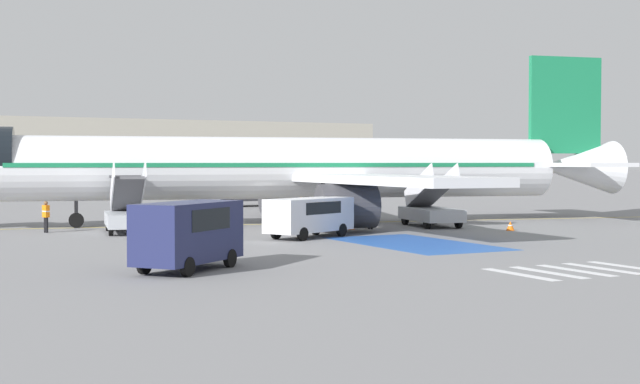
# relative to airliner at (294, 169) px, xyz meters

# --- Properties ---
(ground_plane) EXTENTS (600.00, 600.00, 0.00)m
(ground_plane) POSITION_rel_airliner_xyz_m (-1.80, -0.11, -3.28)
(ground_plane) COLOR slate
(apron_leadline_yellow) EXTENTS (76.59, 15.05, 0.01)m
(apron_leadline_yellow) POSITION_rel_airliner_xyz_m (-0.69, 0.13, -3.28)
(apron_leadline_yellow) COLOR gold
(apron_leadline_yellow) RESTS_ON ground_plane
(apron_stand_patch_blue) EXTENTS (4.83, 9.28, 0.01)m
(apron_stand_patch_blue) POSITION_rel_airliner_xyz_m (-0.69, -14.29, -3.28)
(apron_stand_patch_blue) COLOR #2856A8
(apron_stand_patch_blue) RESTS_ON ground_plane
(apron_walkway_bar_0) EXTENTS (0.44, 3.60, 0.01)m
(apron_walkway_bar_0) POSITION_rel_airliner_xyz_m (-3.69, -25.18, -3.28)
(apron_walkway_bar_0) COLOR silver
(apron_walkway_bar_0) RESTS_ON ground_plane
(apron_walkway_bar_1) EXTENTS (0.44, 3.60, 0.01)m
(apron_walkway_bar_1) POSITION_rel_airliner_xyz_m (-2.49, -25.18, -3.28)
(apron_walkway_bar_1) COLOR silver
(apron_walkway_bar_1) RESTS_ON ground_plane
(apron_walkway_bar_2) EXTENTS (0.44, 3.60, 0.01)m
(apron_walkway_bar_2) POSITION_rel_airliner_xyz_m (-1.29, -25.18, -3.28)
(apron_walkway_bar_2) COLOR silver
(apron_walkway_bar_2) RESTS_ON ground_plane
(apron_walkway_bar_3) EXTENTS (0.44, 3.60, 0.01)m
(apron_walkway_bar_3) POSITION_rel_airliner_xyz_m (-0.09, -25.18, -3.28)
(apron_walkway_bar_3) COLOR silver
(apron_walkway_bar_3) RESTS_ON ground_plane
(apron_walkway_bar_4) EXTENTS (0.44, 3.60, 0.01)m
(apron_walkway_bar_4) POSITION_rel_airliner_xyz_m (1.11, -25.18, -3.28)
(apron_walkway_bar_4) COLOR silver
(apron_walkway_bar_4) RESTS_ON ground_plane
(airliner) EXTENTS (43.34, 33.98, 10.52)m
(airliner) POSITION_rel_airliner_xyz_m (0.00, 0.00, 0.00)
(airliner) COLOR silver
(airliner) RESTS_ON ground_plane
(boarding_stairs_forward) EXTENTS (3.07, 5.50, 3.81)m
(boarding_stairs_forward) POSITION_rel_airliner_xyz_m (-10.69, -2.38, -2.32)
(boarding_stairs_forward) COLOR #ADB2BA
(boarding_stairs_forward) RESTS_ON ground_plane
(boarding_stairs_aft) EXTENTS (3.07, 5.50, 3.62)m
(boarding_stairs_aft) POSITION_rel_airliner_xyz_m (5.99, -5.61, -2.34)
(boarding_stairs_aft) COLOR #ADB2BA
(boarding_stairs_aft) RESTS_ON ground_plane
(fuel_tanker) EXTENTS (11.00, 3.62, 3.65)m
(fuel_tanker) POSITION_rel_airliner_xyz_m (6.91, 20.86, -1.43)
(fuel_tanker) COLOR #38383D
(fuel_tanker) RESTS_ON ground_plane
(service_van_0) EXTENTS (4.60, 4.26, 2.32)m
(service_van_0) POSITION_rel_airliner_xyz_m (-13.03, -19.31, -1.90)
(service_van_0) COLOR #1E234C
(service_van_0) RESTS_ON ground_plane
(service_van_1) EXTENTS (5.29, 3.78, 1.93)m
(service_van_1) POSITION_rel_airliner_xyz_m (-3.59, -9.35, -2.11)
(service_van_1) COLOR silver
(service_van_1) RESTS_ON ground_plane
(ground_crew_0) EXTENTS (0.44, 0.48, 1.69)m
(ground_crew_0) POSITION_rel_airliner_xyz_m (1.86, -5.86, -2.31)
(ground_crew_0) COLOR black
(ground_crew_0) RESTS_ON ground_plane
(ground_crew_1) EXTENTS (0.42, 0.49, 1.82)m
(ground_crew_1) POSITION_rel_airliner_xyz_m (-2.11, -5.31, -2.23)
(ground_crew_1) COLOR #2D2D33
(ground_crew_1) RESTS_ON ground_plane
(ground_crew_2) EXTENTS (0.35, 0.48, 1.66)m
(ground_crew_2) POSITION_rel_airliner_xyz_m (-14.48, -0.38, -2.33)
(ground_crew_2) COLOR black
(ground_crew_2) RESTS_ON ground_plane
(ground_crew_3) EXTENTS (0.48, 0.44, 1.68)m
(ground_crew_3) POSITION_rel_airliner_xyz_m (-2.94, -4.18, -2.32)
(ground_crew_3) COLOR #191E38
(ground_crew_3) RESTS_ON ground_plane
(traffic_cone_0) EXTENTS (0.44, 0.44, 0.49)m
(traffic_cone_0) POSITION_rel_airliner_xyz_m (0.01, -4.86, -3.03)
(traffic_cone_0) COLOR orange
(traffic_cone_0) RESTS_ON ground_plane
(traffic_cone_1) EXTENTS (0.50, 0.50, 0.56)m
(traffic_cone_1) POSITION_rel_airliner_xyz_m (0.76, -5.59, -3.00)
(traffic_cone_1) COLOR orange
(traffic_cone_1) RESTS_ON ground_plane
(traffic_cone_2) EXTENTS (0.45, 0.45, 0.50)m
(traffic_cone_2) POSITION_rel_airliner_xyz_m (8.07, -10.13, -3.03)
(traffic_cone_2) COLOR orange
(traffic_cone_2) RESTS_ON ground_plane
(terminal_building) EXTENTS (88.91, 12.10, 9.72)m
(terminal_building) POSITION_rel_airliner_xyz_m (3.65, 79.33, 1.58)
(terminal_building) COLOR #B2AD9E
(terminal_building) RESTS_ON ground_plane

